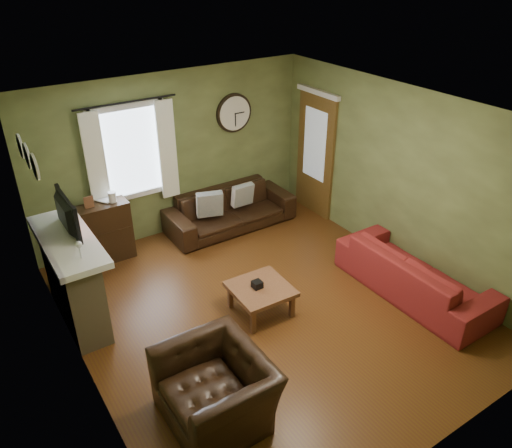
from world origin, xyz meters
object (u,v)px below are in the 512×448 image
bookshelf (105,233)px  sofa_red (414,273)px  armchair (216,389)px  coffee_table (261,299)px  sofa_brown (230,209)px

bookshelf → sofa_red: (3.19, -3.12, -0.14)m
sofa_red → armchair: size_ratio=2.00×
bookshelf → coffee_table: 2.63m
sofa_brown → coffee_table: 2.33m
sofa_red → armchair: 3.25m
sofa_brown → sofa_red: sofa_red is taller
bookshelf → sofa_brown: bookshelf is taller
sofa_brown → armchair: 3.92m
coffee_table → sofa_red: bearing=-22.6°
armchair → bookshelf: bearing=179.4°
coffee_table → armchair: bearing=-139.0°
sofa_brown → sofa_red: (1.11, -2.99, 0.01)m
sofa_brown → coffee_table: bearing=-111.2°
bookshelf → sofa_brown: (2.08, -0.14, -0.14)m
coffee_table → bookshelf: bearing=118.2°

